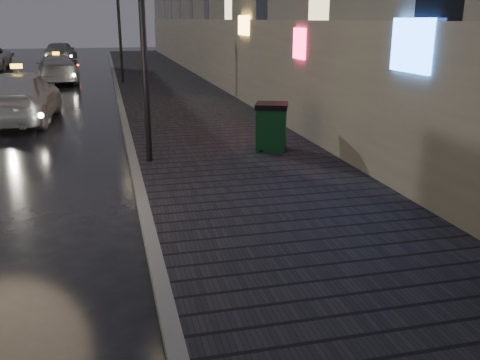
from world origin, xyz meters
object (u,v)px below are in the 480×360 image
(car_far, at_px, (61,52))
(trash_bin, at_px, (271,126))
(taxi_near, at_px, (20,96))
(lamp_far, at_px, (119,13))
(lamp_near, at_px, (142,6))
(taxi_mid, at_px, (57,69))

(car_far, bearing_deg, trash_bin, 108.74)
(taxi_near, relative_size, car_far, 1.07)
(lamp_far, bearing_deg, taxi_near, -110.64)
(lamp_near, height_order, lamp_far, same)
(lamp_near, height_order, taxi_mid, lamp_near)
(trash_bin, height_order, taxi_near, taxi_near)
(lamp_near, relative_size, taxi_near, 1.04)
(lamp_far, relative_size, car_far, 1.12)
(taxi_mid, distance_m, car_far, 14.16)
(lamp_far, distance_m, taxi_near, 10.42)
(lamp_near, relative_size, lamp_far, 1.00)
(lamp_far, bearing_deg, taxi_mid, 148.34)
(lamp_near, bearing_deg, taxi_near, 118.44)
(lamp_far, bearing_deg, car_far, 104.05)
(taxi_near, height_order, car_far, taxi_near)
(taxi_mid, bearing_deg, car_far, -93.29)
(lamp_near, xyz_separation_m, lamp_far, (0.00, 16.00, 0.00))
(car_far, bearing_deg, lamp_far, 110.35)
(lamp_far, bearing_deg, lamp_near, -90.00)
(lamp_near, bearing_deg, lamp_far, 90.00)
(lamp_near, distance_m, car_far, 32.50)
(lamp_far, relative_size, taxi_mid, 1.06)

